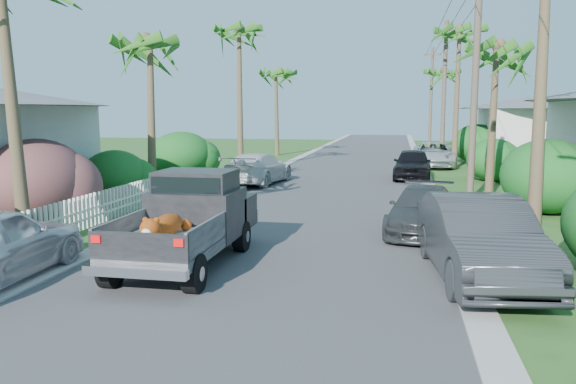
% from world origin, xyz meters
% --- Properties ---
extents(ground, '(120.00, 120.00, 0.00)m').
position_xyz_m(ground, '(0.00, 0.00, 0.00)').
color(ground, '#26501E').
rests_on(ground, ground).
extents(road, '(8.00, 100.00, 0.02)m').
position_xyz_m(road, '(0.00, 25.00, 0.01)').
color(road, '#38383A').
rests_on(road, ground).
extents(curb_left, '(0.60, 100.00, 0.06)m').
position_xyz_m(curb_left, '(-4.30, 25.00, 0.03)').
color(curb_left, '#A5A39E').
rests_on(curb_left, ground).
extents(curb_right, '(0.60, 100.00, 0.06)m').
position_xyz_m(curb_right, '(4.30, 25.00, 0.03)').
color(curb_right, '#A5A39E').
rests_on(curb_right, ground).
extents(pickup_truck, '(1.98, 5.12, 2.06)m').
position_xyz_m(pickup_truck, '(-1.67, 2.88, 1.01)').
color(pickup_truck, black).
rests_on(pickup_truck, ground).
extents(parked_car_rn, '(2.36, 5.24, 1.67)m').
position_xyz_m(parked_car_rn, '(4.54, 2.63, 0.83)').
color(parked_car_rn, '#2D2F33').
rests_on(parked_car_rn, ground).
extents(parked_car_rm, '(2.32, 4.55, 1.27)m').
position_xyz_m(parked_car_rm, '(3.61, 7.00, 0.63)').
color(parked_car_rm, '#303335').
rests_on(parked_car_rm, ground).
extents(parked_car_rf, '(2.02, 4.57, 1.53)m').
position_xyz_m(parked_car_rf, '(3.60, 19.96, 0.76)').
color(parked_car_rf, black).
rests_on(parked_car_rf, ground).
extents(parked_car_rd, '(2.65, 5.52, 1.52)m').
position_xyz_m(parked_car_rd, '(5.00, 26.78, 0.76)').
color(parked_car_rd, silver).
rests_on(parked_car_rd, ground).
extents(parked_car_lf, '(2.65, 5.27, 1.47)m').
position_xyz_m(parked_car_lf, '(-3.60, 16.62, 0.73)').
color(parked_car_lf, silver).
rests_on(parked_car_lf, ground).
extents(palm_l_b, '(4.40, 4.40, 7.40)m').
position_xyz_m(palm_l_b, '(-6.80, 12.00, 6.15)').
color(palm_l_b, brown).
rests_on(palm_l_b, ground).
extents(palm_l_c, '(4.40, 4.40, 9.20)m').
position_xyz_m(palm_l_c, '(-6.00, 22.00, 7.91)').
color(palm_l_c, brown).
rests_on(palm_l_c, ground).
extents(palm_l_d, '(4.40, 4.40, 7.70)m').
position_xyz_m(palm_l_d, '(-6.50, 34.00, 6.44)').
color(palm_l_d, brown).
rests_on(palm_l_d, ground).
extents(palm_r_b, '(4.40, 4.40, 7.20)m').
position_xyz_m(palm_r_b, '(6.60, 15.00, 5.95)').
color(palm_r_b, brown).
rests_on(palm_r_b, ground).
extents(palm_r_c, '(4.40, 4.40, 9.40)m').
position_xyz_m(palm_r_c, '(6.20, 26.00, 8.11)').
color(palm_r_c, brown).
rests_on(palm_r_c, ground).
extents(palm_r_d, '(4.40, 4.40, 8.00)m').
position_xyz_m(palm_r_d, '(6.50, 40.00, 6.74)').
color(palm_r_d, brown).
rests_on(palm_r_d, ground).
extents(shrub_l_b, '(3.00, 3.30, 2.60)m').
position_xyz_m(shrub_l_b, '(-7.80, 6.00, 1.30)').
color(shrub_l_b, '#AA1855').
rests_on(shrub_l_b, ground).
extents(shrub_l_c, '(2.40, 2.64, 2.00)m').
position_xyz_m(shrub_l_c, '(-7.40, 10.00, 1.00)').
color(shrub_l_c, '#164F19').
rests_on(shrub_l_c, ground).
extents(shrub_l_d, '(3.20, 3.52, 2.40)m').
position_xyz_m(shrub_l_d, '(-8.00, 18.00, 1.20)').
color(shrub_l_d, '#164F19').
rests_on(shrub_l_d, ground).
extents(shrub_r_b, '(3.00, 3.30, 2.50)m').
position_xyz_m(shrub_r_b, '(7.80, 11.00, 1.25)').
color(shrub_r_b, '#164F19').
rests_on(shrub_r_b, ground).
extents(shrub_r_c, '(2.60, 2.86, 2.10)m').
position_xyz_m(shrub_r_c, '(7.50, 20.00, 1.05)').
color(shrub_r_c, '#164F19').
rests_on(shrub_r_c, ground).
extents(shrub_r_d, '(3.20, 3.52, 2.60)m').
position_xyz_m(shrub_r_d, '(8.00, 30.00, 1.30)').
color(shrub_r_d, '#164F19').
rests_on(shrub_r_d, ground).
extents(picket_fence, '(0.10, 11.00, 1.00)m').
position_xyz_m(picket_fence, '(-6.00, 5.50, 0.50)').
color(picket_fence, white).
rests_on(picket_fence, ground).
extents(house_right_far, '(9.00, 8.00, 4.60)m').
position_xyz_m(house_right_far, '(13.00, 30.00, 2.12)').
color(house_right_far, silver).
rests_on(house_right_far, ground).
extents(utility_pole_b, '(1.60, 0.26, 9.00)m').
position_xyz_m(utility_pole_b, '(5.60, 13.00, 4.60)').
color(utility_pole_b, brown).
rests_on(utility_pole_b, ground).
extents(utility_pole_c, '(1.60, 0.26, 9.00)m').
position_xyz_m(utility_pole_c, '(5.60, 28.00, 4.60)').
color(utility_pole_c, brown).
rests_on(utility_pole_c, ground).
extents(utility_pole_d, '(1.60, 0.26, 9.00)m').
position_xyz_m(utility_pole_d, '(5.60, 43.00, 4.60)').
color(utility_pole_d, brown).
rests_on(utility_pole_d, ground).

